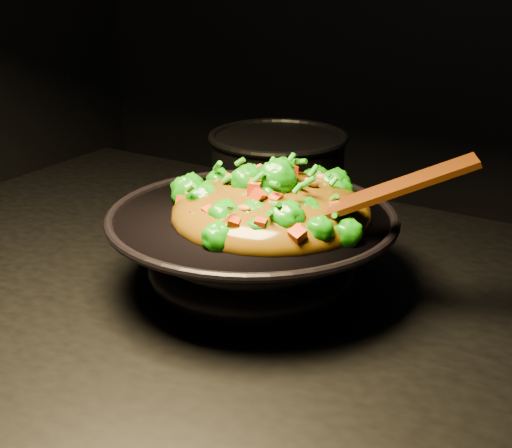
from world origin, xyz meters
The scene contains 4 objects.
wok centered at (0.08, 0.01, 0.95)m, with size 0.38×0.38×0.11m, color black, non-canonical shape.
stir_fry centered at (0.10, 0.02, 1.05)m, with size 0.27×0.27×0.09m, color #157708, non-canonical shape.
spatula centered at (0.23, 0.02, 1.06)m, with size 0.29×0.04×0.01m, color #381507.
back_pot centered at (-0.06, 0.32, 0.97)m, with size 0.24×0.24×0.14m, color black.
Camera 1 is at (0.55, -0.75, 1.35)m, focal length 50.00 mm.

